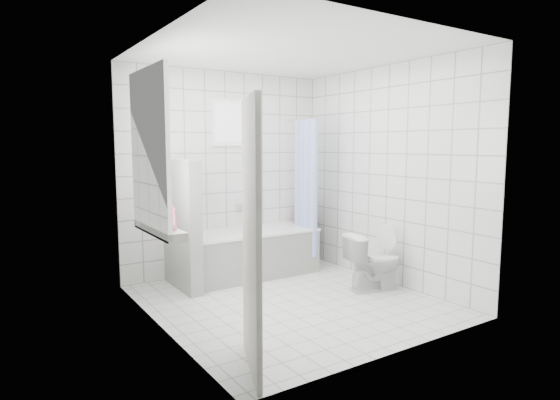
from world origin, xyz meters
TOP-DOWN VIEW (x-y plane):
  - ground at (0.00, 0.00)m, footprint 3.00×3.00m
  - ceiling at (0.00, 0.00)m, footprint 3.00×3.00m
  - wall_back at (0.00, 1.50)m, footprint 2.80×0.02m
  - wall_front at (0.00, -1.50)m, footprint 2.80×0.02m
  - wall_left at (-1.40, 0.00)m, footprint 0.02×3.00m
  - wall_right at (1.40, 0.00)m, footprint 0.02×3.00m
  - window_left at (-1.35, 0.30)m, footprint 0.01×0.90m
  - window_back at (0.10, 1.46)m, footprint 0.50×0.01m
  - window_sill at (-1.31, 0.30)m, footprint 0.18×1.02m
  - door at (-1.10, -1.11)m, footprint 0.34×0.76m
  - bathtub at (0.13, 1.12)m, footprint 1.70×0.77m
  - partition_wall at (-0.79, 1.07)m, footprint 0.15×0.85m
  - tiled_ledge at (1.13, 1.38)m, footprint 0.40×0.24m
  - toilet at (1.03, -0.20)m, footprint 0.71×0.51m
  - curtain_rod at (0.92, 1.10)m, footprint 0.02×0.80m
  - shower_curtain at (0.92, 0.97)m, footprint 0.14×0.48m
  - tub_faucet at (0.23, 1.46)m, footprint 0.18×0.06m
  - sill_bottles at (-1.30, 0.23)m, footprint 0.17×0.70m
  - ledge_bottles at (1.14, 1.36)m, footprint 0.19×0.18m

SIDE VIEW (x-z plane):
  - ground at x=0.00m, z-range 0.00..0.00m
  - tiled_ledge at x=1.13m, z-range 0.00..0.55m
  - bathtub at x=0.13m, z-range 0.00..0.58m
  - toilet at x=1.03m, z-range 0.00..0.66m
  - ledge_bottles at x=1.14m, z-range 0.53..0.81m
  - partition_wall at x=-0.79m, z-range 0.00..1.50m
  - tub_faucet at x=0.23m, z-range 0.82..0.88m
  - window_sill at x=-1.31m, z-range 0.82..0.90m
  - door at x=-1.10m, z-range 0.00..2.00m
  - sill_bottles at x=-1.30m, z-range 0.87..1.15m
  - shower_curtain at x=0.92m, z-range 0.21..1.99m
  - wall_back at x=0.00m, z-range 0.00..2.60m
  - wall_front at x=0.00m, z-range 0.00..2.60m
  - wall_left at x=-1.40m, z-range 0.00..2.60m
  - wall_right at x=1.40m, z-range 0.00..2.60m
  - window_left at x=-1.35m, z-range 0.90..2.30m
  - window_back at x=0.10m, z-range 1.70..2.20m
  - curtain_rod at x=0.92m, z-range 1.99..2.01m
  - ceiling at x=0.00m, z-range 2.60..2.60m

